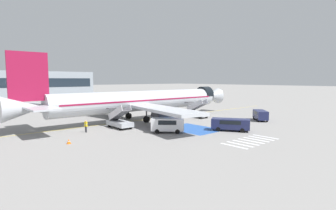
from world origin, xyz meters
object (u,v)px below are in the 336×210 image
(boarding_stairs_aft, at_px, (120,122))
(ground_crew_1, at_px, (175,115))
(boarding_stairs_forward, at_px, (197,113))
(service_van_2, at_px, (260,114))
(service_van_0, at_px, (168,124))
(baggage_cart, at_px, (163,122))
(service_van_1, at_px, (230,123))
(airliner, at_px, (141,101))
(traffic_cone_0, at_px, (69,141))
(ground_crew_0, at_px, (86,125))
(fuel_tanker, at_px, (60,104))

(boarding_stairs_aft, xyz_separation_m, ground_crew_1, (11.35, -0.69, 0.12))
(boarding_stairs_forward, height_order, service_van_2, boarding_stairs_forward)
(boarding_stairs_aft, xyz_separation_m, service_van_0, (3.23, -7.65, 0.27))
(service_van_0, bearing_deg, baggage_cart, -172.31)
(boarding_stairs_forward, distance_m, ground_crew_1, 6.23)
(boarding_stairs_forward, distance_m, service_van_1, 14.26)
(airliner, xyz_separation_m, ground_crew_1, (4.08, -4.95, -2.48))
(boarding_stairs_forward, xyz_separation_m, service_van_0, (-14.34, -7.31, 0.28))
(traffic_cone_0, bearing_deg, ground_crew_0, 48.68)
(boarding_stairs_forward, height_order, fuel_tanker, boarding_stairs_forward)
(airliner, xyz_separation_m, boarding_stairs_forward, (10.30, -4.60, -2.61))
(traffic_cone_0, bearing_deg, baggage_cart, 11.76)
(service_van_1, bearing_deg, airliner, 69.91)
(traffic_cone_0, bearing_deg, service_van_1, -21.22)
(boarding_stairs_forward, relative_size, boarding_stairs_aft, 1.00)
(airliner, height_order, ground_crew_0, airliner)
(boarding_stairs_forward, xyz_separation_m, ground_crew_0, (-23.04, 0.46, 0.06))
(boarding_stairs_forward, bearing_deg, baggage_cart, -173.97)
(boarding_stairs_forward, bearing_deg, ground_crew_1, -175.65)
(ground_crew_0, relative_size, traffic_cone_0, 3.11)
(fuel_tanker, bearing_deg, ground_crew_0, -18.23)
(boarding_stairs_aft, height_order, service_van_2, boarding_stairs_aft)
(airliner, distance_m, service_van_2, 22.14)
(service_van_1, height_order, traffic_cone_0, service_van_1)
(boarding_stairs_forward, bearing_deg, airliner, 157.04)
(boarding_stairs_aft, distance_m, ground_crew_0, 5.47)
(service_van_2, bearing_deg, baggage_cart, -165.84)
(boarding_stairs_forward, bearing_deg, service_van_1, -116.71)
(boarding_stairs_aft, xyz_separation_m, baggage_cart, (7.97, -1.16, -0.71))
(airliner, relative_size, boarding_stairs_forward, 8.52)
(service_van_1, bearing_deg, boarding_stairs_aft, 98.07)
(service_van_2, relative_size, ground_crew_1, 2.36)
(service_van_0, xyz_separation_m, ground_crew_1, (8.12, 6.96, -0.15))
(baggage_cart, height_order, ground_crew_0, ground_crew_0)
(service_van_1, bearing_deg, boarding_stairs_forward, 30.13)
(boarding_stairs_aft, bearing_deg, ground_crew_1, -2.38)
(airliner, height_order, service_van_0, airliner)
(boarding_stairs_forward, distance_m, baggage_cart, 9.66)
(fuel_tanker, distance_m, service_van_1, 43.46)
(boarding_stairs_aft, xyz_separation_m, fuel_tanker, (1.23, 29.42, 0.65))
(service_van_1, distance_m, ground_crew_0, 20.96)
(fuel_tanker, xyz_separation_m, baggage_cart, (6.74, -30.58, -1.36))
(airliner, xyz_separation_m, boarding_stairs_aft, (-7.27, -4.26, -2.61))
(airliner, distance_m, boarding_stairs_forward, 11.58)
(service_van_0, bearing_deg, service_van_2, 124.53)
(ground_crew_1, bearing_deg, fuel_tanker, -161.10)
(boarding_stairs_aft, bearing_deg, baggage_cart, -7.22)
(fuel_tanker, distance_m, ground_crew_0, 30.05)
(service_van_0, bearing_deg, service_van_1, 99.26)
(service_van_1, xyz_separation_m, baggage_cart, (-2.95, 11.79, -0.84))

